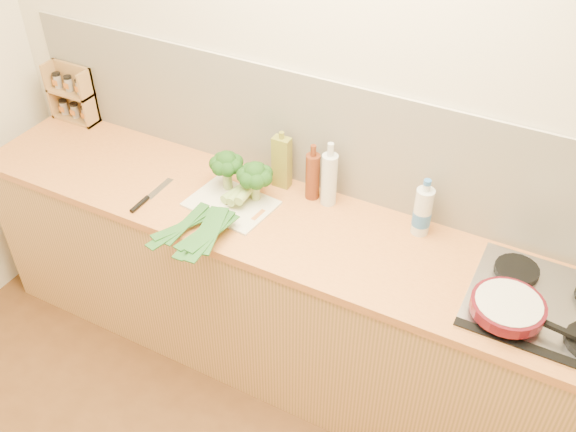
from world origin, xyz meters
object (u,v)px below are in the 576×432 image
at_px(chopping_board, 231,204).
at_px(skillet, 509,307).
at_px(chefs_knife, 145,200).
at_px(gas_hob, 550,307).
at_px(spice_rack, 74,96).

xyz_separation_m(chopping_board, skillet, (1.23, -0.11, 0.06)).
distance_m(chopping_board, chefs_knife, 0.39).
relative_size(chopping_board, chefs_knife, 1.27).
xyz_separation_m(gas_hob, chopping_board, (-1.36, -0.01, -0.01)).
relative_size(chefs_knife, spice_rack, 0.95).
distance_m(chefs_knife, spice_rack, 0.88).
height_order(chopping_board, skillet, skillet).
distance_m(gas_hob, spice_rack, 2.49).
relative_size(chopping_board, spice_rack, 1.20).
bearing_deg(gas_hob, chefs_knife, -174.28).
bearing_deg(skillet, chefs_knife, -170.55).
relative_size(chefs_knife, skillet, 0.74).
height_order(chopping_board, spice_rack, spice_rack).
bearing_deg(spice_rack, skillet, -8.93).
distance_m(chopping_board, skillet, 1.23).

